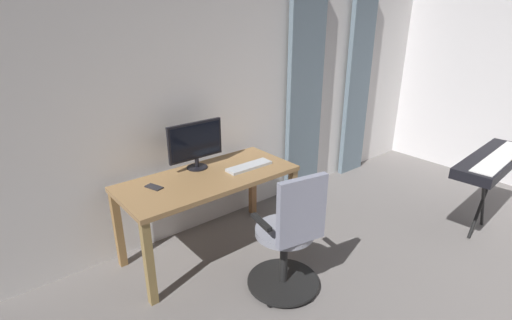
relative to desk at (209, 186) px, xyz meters
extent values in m
cube|color=silver|center=(-0.95, -0.48, 0.70)|extent=(5.38, 0.10, 2.66)
cube|color=slate|center=(-2.46, -0.37, 0.50)|extent=(0.41, 0.06, 2.26)
cube|color=slate|center=(-1.52, -0.37, 0.50)|extent=(0.50, 0.06, 2.26)
cube|color=olive|center=(0.00, 0.00, 0.07)|extent=(1.49, 0.66, 0.04)
cube|color=olive|center=(-0.71, 0.29, -0.29)|extent=(0.06, 0.06, 0.68)
cube|color=olive|center=(0.71, 0.29, -0.29)|extent=(0.06, 0.06, 0.68)
cube|color=#996941|center=(-0.71, -0.29, -0.29)|extent=(0.06, 0.06, 0.68)
cube|color=olive|center=(0.71, -0.29, -0.29)|extent=(0.06, 0.06, 0.68)
cylinder|color=black|center=(-0.16, 0.76, -0.59)|extent=(0.56, 0.56, 0.02)
sphere|color=black|center=(-0.41, 0.81, -0.61)|extent=(0.05, 0.05, 0.05)
sphere|color=black|center=(-0.28, 0.54, -0.61)|extent=(0.05, 0.05, 0.05)
sphere|color=black|center=(0.02, 0.58, -0.61)|extent=(0.05, 0.05, 0.05)
sphere|color=black|center=(0.07, 0.87, -0.61)|extent=(0.05, 0.05, 0.05)
sphere|color=black|center=(-0.19, 1.02, -0.61)|extent=(0.05, 0.05, 0.05)
cylinder|color=black|center=(-0.16, 0.76, -0.38)|extent=(0.06, 0.06, 0.43)
cylinder|color=gray|center=(-0.16, 0.76, -0.14)|extent=(0.51, 0.51, 0.05)
cube|color=gray|center=(-0.12, 0.96, 0.13)|extent=(0.38, 0.12, 0.48)
cube|color=black|center=(0.04, 0.73, 0.00)|extent=(0.08, 0.24, 0.03)
cube|color=black|center=(-0.36, 0.80, 0.00)|extent=(0.08, 0.24, 0.03)
cylinder|color=black|center=(-0.02, -0.21, 0.10)|extent=(0.18, 0.18, 0.01)
cylinder|color=black|center=(-0.02, -0.21, 0.14)|extent=(0.04, 0.04, 0.08)
cube|color=black|center=(-0.02, -0.22, 0.34)|extent=(0.51, 0.03, 0.32)
cube|color=black|center=(-0.02, -0.20, 0.34)|extent=(0.47, 0.01, 0.29)
cube|color=#B7BCC1|center=(-0.38, 0.07, 0.10)|extent=(0.43, 0.13, 0.02)
cube|color=#232328|center=(0.45, -0.08, 0.10)|extent=(0.11, 0.16, 0.01)
cylinder|color=black|center=(-2.16, 1.38, -0.28)|extent=(0.40, 0.06, 0.71)
cylinder|color=black|center=(-2.16, 1.38, -0.28)|extent=(0.40, 0.06, 0.71)
cube|color=black|center=(-2.16, 1.38, 0.11)|extent=(1.19, 0.41, 0.09)
cube|color=white|center=(-2.16, 1.44, 0.16)|extent=(1.09, 0.26, 0.01)
camera|label=1|loc=(1.54, 2.50, 1.38)|focal=26.68mm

